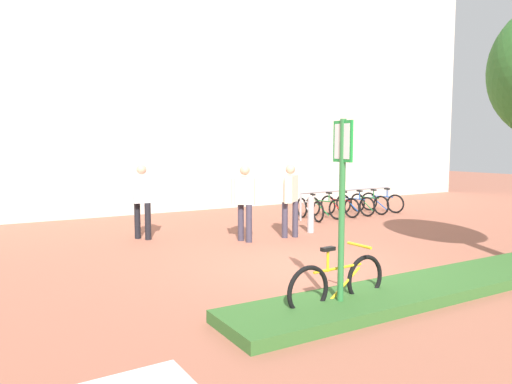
# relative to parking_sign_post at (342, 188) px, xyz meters

# --- Properties ---
(ground_plane) EXTENTS (60.00, 60.00, 0.00)m
(ground_plane) POSITION_rel_parking_sign_post_xyz_m (1.04, 2.15, -1.63)
(ground_plane) COLOR #9E5B47
(building_facade) EXTENTS (28.00, 1.20, 10.00)m
(building_facade) POSITION_rel_parking_sign_post_xyz_m (1.04, 10.65, 3.37)
(building_facade) COLOR beige
(building_facade) RESTS_ON ground
(planter_strip) EXTENTS (7.00, 1.10, 0.16)m
(planter_strip) POSITION_rel_parking_sign_post_xyz_m (1.86, 0.00, -1.55)
(planter_strip) COLOR #336028
(planter_strip) RESTS_ON ground
(parking_sign_post) EXTENTS (0.08, 0.36, 2.49)m
(parking_sign_post) POSITION_rel_parking_sign_post_xyz_m (0.00, 0.00, 0.00)
(parking_sign_post) COLOR #2D7238
(parking_sign_post) RESTS_ON ground
(bike_at_sign) EXTENTS (1.68, 0.42, 0.86)m
(bike_at_sign) POSITION_rel_parking_sign_post_xyz_m (0.07, 0.13, -1.28)
(bike_at_sign) COLOR black
(bike_at_sign) RESTS_ON ground
(bike_rack_cluster) EXTENTS (3.75, 1.72, 0.83)m
(bike_rack_cluster) POSITION_rel_parking_sign_post_xyz_m (5.85, 6.58, -1.28)
(bike_rack_cluster) COLOR #99999E
(bike_rack_cluster) RESTS_ON ground
(bollard_steel) EXTENTS (0.16, 0.16, 0.90)m
(bollard_steel) POSITION_rel_parking_sign_post_xyz_m (3.12, 4.81, -1.18)
(bollard_steel) COLOR #ADADB2
(bollard_steel) RESTS_ON ground
(person_shirt_white) EXTENTS (0.61, 0.39, 1.72)m
(person_shirt_white) POSITION_rel_parking_sign_post_xyz_m (-0.74, 6.10, -0.64)
(person_shirt_white) COLOR black
(person_shirt_white) RESTS_ON ground
(person_shirt_blue) EXTENTS (0.55, 0.40, 1.72)m
(person_shirt_blue) POSITION_rel_parking_sign_post_xyz_m (1.17, 4.67, -0.64)
(person_shirt_blue) COLOR #383342
(person_shirt_blue) RESTS_ON ground
(person_casual_tan) EXTENTS (0.52, 0.42, 1.72)m
(person_casual_tan) POSITION_rel_parking_sign_post_xyz_m (2.32, 4.55, -0.64)
(person_casual_tan) COLOR #383342
(person_casual_tan) RESTS_ON ground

